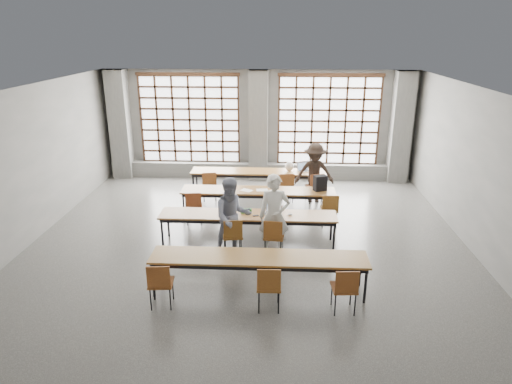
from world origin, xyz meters
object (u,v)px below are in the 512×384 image
(desk_row_b, at_px, (258,192))
(backpack, at_px, (320,183))
(chair_mid_left, at_px, (194,204))
(chair_near_mid, at_px, (269,284))
(student_male, at_px, (274,216))
(student_female, at_px, (232,217))
(desk_row_a, at_px, (259,173))
(chair_back_right, at_px, (315,185))
(chair_near_right, at_px, (345,286))
(laptop_back, at_px, (304,169))
(chair_mid_centre, at_px, (272,206))
(chair_front_left, at_px, (233,233))
(chair_back_left, at_px, (209,183))
(chair_back_mid, at_px, (286,184))
(chair_mid_right, at_px, (330,207))
(chair_front_right, at_px, (274,234))
(green_box, at_px, (246,211))
(desk_row_d, at_px, (259,260))
(red_pouch, at_px, (161,280))
(laptop_front, at_px, (273,210))
(student_back, at_px, (315,173))
(mouse, at_px, (290,214))
(phone, at_px, (256,216))
(chair_near_left, at_px, (160,281))
(desk_row_c, at_px, (248,217))

(desk_row_b, relative_size, backpack, 10.00)
(chair_mid_left, distance_m, chair_near_mid, 4.19)
(student_male, bearing_deg, student_female, 178.07)
(desk_row_a, height_order, chair_back_right, chair_back_right)
(chair_near_right, bearing_deg, laptop_back, 94.04)
(chair_mid_left, bearing_deg, chair_back_right, 28.49)
(chair_near_right, bearing_deg, desk_row_b, 111.43)
(chair_mid_centre, bearing_deg, student_male, -87.55)
(desk_row_b, height_order, chair_mid_left, chair_mid_left)
(chair_back_right, distance_m, chair_front_left, 3.92)
(backpack, bearing_deg, student_female, -155.23)
(chair_back_left, xyz_separation_m, chair_back_mid, (2.20, -0.00, 0.00))
(chair_near_right, bearing_deg, chair_mid_right, 88.39)
(chair_back_left, relative_size, chair_near_mid, 1.00)
(chair_front_right, distance_m, green_box, 0.99)
(desk_row_d, distance_m, chair_front_right, 1.43)
(chair_back_left, bearing_deg, chair_front_right, -60.72)
(chair_mid_centre, relative_size, red_pouch, 4.40)
(laptop_front, relative_size, red_pouch, 2.07)
(student_back, bearing_deg, laptop_front, -113.37)
(mouse, bearing_deg, laptop_back, 82.46)
(chair_mid_centre, height_order, chair_front_left, same)
(chair_mid_right, distance_m, phone, 2.11)
(chair_front_left, bearing_deg, chair_mid_centre, 63.74)
(desk_row_d, xyz_separation_m, chair_back_mid, (0.56, 4.77, -0.13))
(desk_row_a, relative_size, phone, 30.77)
(chair_mid_left, bearing_deg, phone, -35.04)
(desk_row_d, xyz_separation_m, chair_mid_centre, (0.19, 3.07, -0.13))
(desk_row_b, relative_size, chair_front_left, 4.55)
(desk_row_b, height_order, student_male, student_male)
(chair_back_left, xyz_separation_m, student_back, (2.99, 0.13, 0.31))
(desk_row_a, height_order, chair_front_right, chair_front_right)
(chair_front_left, xyz_separation_m, student_male, (0.89, 0.13, 0.37))
(chair_front_left, relative_size, student_back, 0.52)
(chair_back_mid, height_order, student_male, student_male)
(chair_mid_right, xyz_separation_m, phone, (-1.77, -1.13, 0.20))
(chair_front_left, bearing_deg, chair_mid_right, 36.62)
(chair_near_right, height_order, red_pouch, chair_near_right)
(desk_row_b, xyz_separation_m, chair_near_left, (-1.50, -4.32, -0.13))
(laptop_back, bearing_deg, desk_row_b, -124.90)
(chair_mid_right, bearing_deg, laptop_back, 102.42)
(desk_row_d, height_order, mouse, mouse)
(chair_front_right, height_order, backpack, backpack)
(laptop_front, distance_m, mouse, 0.41)
(chair_front_left, bearing_deg, desk_row_b, 79.25)
(chair_front_right, distance_m, backpack, 2.64)
(laptop_back, bearing_deg, desk_row_c, -112.12)
(phone, height_order, backpack, backpack)
(chair_front_right, bearing_deg, chair_front_left, 179.95)
(chair_near_left, distance_m, phone, 2.99)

